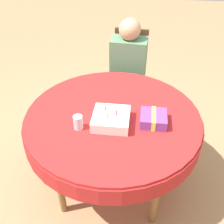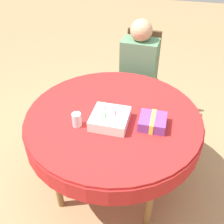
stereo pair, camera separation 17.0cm
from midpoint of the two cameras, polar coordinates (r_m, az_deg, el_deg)
ground_plane at (r=2.37m, az=2.35°, el=-14.44°), size 12.00×12.00×0.00m
dining_table at (r=1.91m, az=2.83°, el=-2.64°), size 1.26×1.26×0.72m
chair at (r=2.71m, az=7.82°, el=7.50°), size 0.39×0.39×0.97m
person at (r=2.55m, az=7.70°, el=9.69°), size 0.35×0.33×1.13m
birthday_cake at (r=1.76m, az=2.18°, el=-1.56°), size 0.24×0.24×0.11m
drinking_glass at (r=1.74m, az=-4.92°, el=-1.79°), size 0.06×0.06×0.10m
gift_box at (r=1.77m, az=11.56°, el=-2.20°), size 0.18×0.18×0.08m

